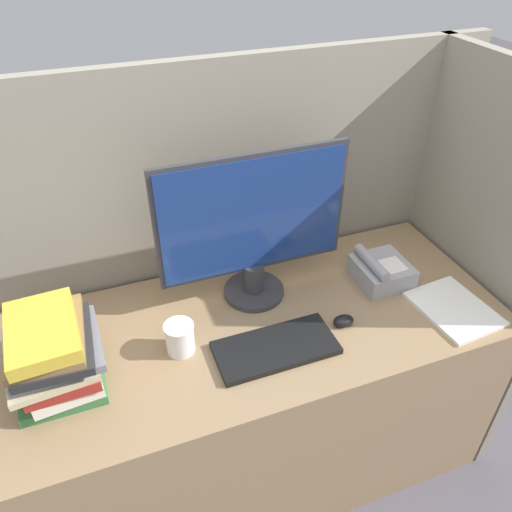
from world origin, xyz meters
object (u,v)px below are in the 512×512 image
(monitor, at_px, (253,229))
(book_stack, at_px, (54,354))
(keyboard, at_px, (276,348))
(coffee_cup, at_px, (180,338))
(mouse, at_px, (343,321))
(desk_telephone, at_px, (381,271))

(monitor, bearing_deg, book_stack, -164.38)
(keyboard, bearing_deg, coffee_cup, 159.11)
(mouse, xyz_separation_m, coffee_cup, (-0.51, 0.07, 0.03))
(monitor, xyz_separation_m, coffee_cup, (-0.29, -0.17, -0.21))
(coffee_cup, xyz_separation_m, desk_telephone, (0.73, 0.08, -0.01))
(keyboard, distance_m, mouse, 0.24)
(mouse, bearing_deg, keyboard, -173.90)
(monitor, relative_size, desk_telephone, 3.39)
(mouse, bearing_deg, book_stack, 175.35)
(mouse, xyz_separation_m, book_stack, (-0.84, 0.07, 0.10))
(keyboard, bearing_deg, book_stack, 171.07)
(monitor, relative_size, mouse, 8.98)
(monitor, height_order, desk_telephone, monitor)
(monitor, xyz_separation_m, book_stack, (-0.63, -0.18, -0.14))
(keyboard, xyz_separation_m, book_stack, (-0.60, 0.09, 0.11))
(monitor, distance_m, keyboard, 0.37)
(keyboard, distance_m, desk_telephone, 0.50)
(coffee_cup, bearing_deg, mouse, -8.43)
(monitor, bearing_deg, keyboard, -96.36)
(keyboard, height_order, coffee_cup, coffee_cup)
(desk_telephone, bearing_deg, book_stack, -175.58)
(keyboard, bearing_deg, mouse, 6.10)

